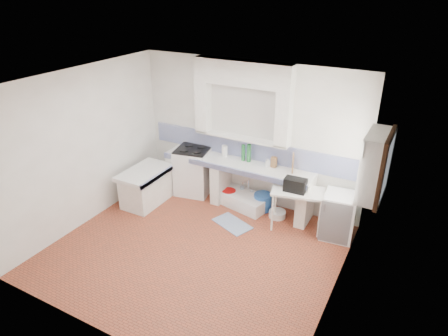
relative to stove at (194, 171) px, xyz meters
The scene contains 36 objects.
floor 2.09m from the stove, 57.21° to the right, with size 4.50×4.50×0.00m, color #974128.
ceiling 3.09m from the stove, 57.21° to the right, with size 4.50×4.50×0.00m, color white.
wall_back 1.47m from the stove, 14.57° to the left, with size 4.50×4.50×0.00m, color white.
wall_front 3.98m from the stove, 73.45° to the right, with size 4.50×4.50×0.00m, color white.
wall_left 2.26m from the stove, 123.79° to the right, with size 4.50×4.50×0.00m, color white.
wall_right 3.88m from the stove, 27.06° to the right, with size 4.50×4.50×0.00m, color white.
alcove_mass 2.33m from the stove, ahead, with size 1.90×0.25×0.45m, color white.
window_frame 3.74m from the stove, ahead, with size 0.35×0.86×1.06m, color #351F10.
lace_valance 3.74m from the stove, ahead, with size 0.01×0.84×0.24m, color white.
counter_slab 1.07m from the stove, ahead, with size 3.00×0.60×0.08m, color white.
counter_lip 1.11m from the stove, 16.29° to the right, with size 3.00×0.04×0.10m, color navy.
counter_pier_left 0.40m from the stove, behind, with size 0.20×0.55×0.82m, color white.
counter_pier_mid 0.66m from the stove, ahead, with size 0.20×0.55×0.82m, color white.
counter_pier_right 2.40m from the stove, ahead, with size 0.20×0.55×0.82m, color white.
peninsula_top 1.03m from the stove, 126.26° to the right, with size 0.70×1.10×0.08m, color white.
peninsula_base 1.02m from the stove, 126.26° to the right, with size 0.60×1.00×0.62m, color white.
peninsula_lip 0.88m from the stove, 108.15° to the right, with size 0.04×1.10×0.10m, color navy.
backsplash 1.30m from the stove, 13.84° to the left, with size 4.27×0.03×0.40m, color navy.
stove is the anchor object (origin of this frame).
sink 1.23m from the stove, ahead, with size 0.99×0.53×0.24m, color white.
side_table 2.35m from the stove, ahead, with size 0.91×0.51×0.04m, color white.
fridge 3.06m from the stove, ahead, with size 0.53×0.53×0.82m, color white.
bucket_red 0.92m from the stove, ahead, with size 0.29×0.29×0.27m, color red.
bucket_orange 1.30m from the stove, ahead, with size 0.25×0.25×0.24m, color #C76606.
bucket_blue 1.59m from the stove, ahead, with size 0.35×0.35×0.33m, color #265DB1.
basin_white 1.96m from the stove, ahead, with size 0.32×0.32×0.12m, color white.
water_bottle_a 1.11m from the stove, ahead, with size 0.09×0.09×0.32m, color silver.
water_bottle_b 1.33m from the stove, ahead, with size 0.08×0.08×0.29m, color silver.
black_bag 2.34m from the stove, ahead, with size 0.38×0.22×0.24m, color black.
green_bottle_a 1.22m from the stove, ahead, with size 0.07×0.07×0.32m, color #20682F.
green_bottle_b 1.34m from the stove, ahead, with size 0.08×0.08×0.36m, color #20682F.
knife_block 1.78m from the stove, ahead, with size 0.10×0.08×0.20m, color brown.
cutting_board 2.15m from the stove, ahead, with size 0.02×0.24×0.33m, color brown.
paper_towel 0.86m from the stove, 11.78° to the left, with size 0.11×0.11×0.23m, color white.
soap_bottle 1.68m from the stove, ahead, with size 0.08×0.08×0.18m, color white.
rug 1.55m from the stove, 29.48° to the right, with size 0.72×0.41×0.01m, color #2F4880.
Camera 1 is at (2.99, -4.53, 4.09)m, focal length 32.02 mm.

